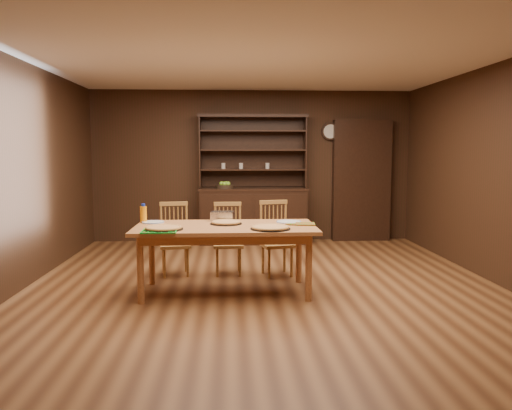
{
  "coord_description": "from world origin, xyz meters",
  "views": [
    {
      "loc": [
        -0.39,
        -5.67,
        1.57
      ],
      "look_at": [
        -0.07,
        0.4,
        0.91
      ],
      "focal_mm": 35.0,
      "sensor_mm": 36.0,
      "label": 1
    }
  ],
  "objects": [
    {
      "name": "pizza_right",
      "position": [
        0.03,
        -0.52,
        0.77
      ],
      "size": [
        0.42,
        0.42,
        0.04
      ],
      "color": "black",
      "rests_on": "dining_table"
    },
    {
      "name": "china_hutch",
      "position": [
        -0.0,
        2.75,
        0.6
      ],
      "size": [
        1.84,
        0.52,
        2.17
      ],
      "color": "black",
      "rests_on": "floor"
    },
    {
      "name": "chair_center",
      "position": [
        -0.42,
        0.64,
        0.48
      ],
      "size": [
        0.38,
        0.37,
        0.91
      ],
      "rotation": [
        0.0,
        0.0,
        0.04
      ],
      "color": "#AC743B",
      "rests_on": "floor"
    },
    {
      "name": "room_shell",
      "position": [
        0.0,
        0.0,
        1.58
      ],
      "size": [
        6.0,
        6.0,
        6.0
      ],
      "color": "white",
      "rests_on": "floor"
    },
    {
      "name": "pot_holder_b",
      "position": [
        0.33,
        -0.18,
        0.76
      ],
      "size": [
        0.24,
        0.24,
        0.01
      ],
      "primitive_type": "cube",
      "rotation": [
        0.0,
        0.0,
        -0.25
      ],
      "color": "#A61413",
      "rests_on": "dining_table"
    },
    {
      "name": "pot_holder_a",
      "position": [
        0.45,
        -0.22,
        0.76
      ],
      "size": [
        0.23,
        0.23,
        0.02
      ],
      "primitive_type": "cube",
      "rotation": [
        0.0,
        0.0,
        -0.1
      ],
      "color": "#A61413",
      "rests_on": "dining_table"
    },
    {
      "name": "pizza_center",
      "position": [
        -0.44,
        -0.12,
        0.77
      ],
      "size": [
        0.36,
        0.36,
        0.04
      ],
      "color": "black",
      "rests_on": "dining_table"
    },
    {
      "name": "cooling_rack",
      "position": [
        -1.11,
        -0.57,
        0.76
      ],
      "size": [
        0.36,
        0.36,
        0.02
      ],
      "primitive_type": null,
      "rotation": [
        0.0,
        0.0,
        -0.04
      ],
      "color": "#0CA827",
      "rests_on": "dining_table"
    },
    {
      "name": "plate_left",
      "position": [
        -1.27,
        0.02,
        0.76
      ],
      "size": [
        0.25,
        0.25,
        0.02
      ],
      "color": "white",
      "rests_on": "dining_table"
    },
    {
      "name": "pizza_left",
      "position": [
        -1.08,
        -0.49,
        0.77
      ],
      "size": [
        0.4,
        0.4,
        0.04
      ],
      "color": "black",
      "rests_on": "dining_table"
    },
    {
      "name": "wall_clock",
      "position": [
        1.35,
        2.96,
        1.9
      ],
      "size": [
        0.3,
        0.05,
        0.3
      ],
      "color": "black",
      "rests_on": "room_shell"
    },
    {
      "name": "floor",
      "position": [
        0.0,
        0.0,
        0.0
      ],
      "size": [
        6.0,
        6.0,
        0.0
      ],
      "primitive_type": "plane",
      "color": "brown",
      "rests_on": "ground"
    },
    {
      "name": "chair_right",
      "position": [
        0.18,
        0.56,
        0.5
      ],
      "size": [
        0.46,
        0.44,
        0.94
      ],
      "rotation": [
        0.0,
        0.0,
        0.22
      ],
      "color": "#AC743B",
      "rests_on": "floor"
    },
    {
      "name": "plate_right",
      "position": [
        0.28,
        -0.04,
        0.76
      ],
      "size": [
        0.29,
        0.29,
        0.02
      ],
      "color": "white",
      "rests_on": "dining_table"
    },
    {
      "name": "foil_dish",
      "position": [
        -0.48,
        0.19,
        0.8
      ],
      "size": [
        0.29,
        0.23,
        0.11
      ],
      "primitive_type": "cube",
      "rotation": [
        0.0,
        0.0,
        -0.15
      ],
      "color": "silver",
      "rests_on": "dining_table"
    },
    {
      "name": "juice_bottle",
      "position": [
        -1.38,
        0.06,
        0.85
      ],
      "size": [
        0.08,
        0.08,
        0.22
      ],
      "color": "orange",
      "rests_on": "dining_table"
    },
    {
      "name": "dining_table",
      "position": [
        -0.44,
        -0.24,
        0.67
      ],
      "size": [
        1.98,
        0.99,
        0.75
      ],
      "color": "#BC7C41",
      "rests_on": "floor"
    },
    {
      "name": "chair_left",
      "position": [
        -1.1,
        0.63,
        0.48
      ],
      "size": [
        0.43,
        0.42,
        0.92
      ],
      "rotation": [
        0.0,
        0.0,
        0.17
      ],
      "color": "#AC743B",
      "rests_on": "floor"
    },
    {
      "name": "doorway",
      "position": [
        1.9,
        2.9,
        1.05
      ],
      "size": [
        1.0,
        0.18,
        2.1
      ],
      "primitive_type": "cube",
      "color": "black",
      "rests_on": "floor"
    },
    {
      "name": "fruit_bowl",
      "position": [
        -0.48,
        2.69,
        0.98
      ],
      "size": [
        0.3,
        0.3,
        0.12
      ],
      "color": "black",
      "rests_on": "china_hutch"
    }
  ]
}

